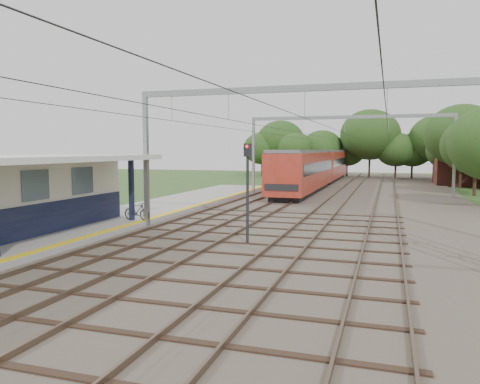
% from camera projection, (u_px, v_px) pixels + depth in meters
% --- Properties ---
extents(ballast_bed, '(18.00, 90.00, 0.10)m').
position_uv_depth(ballast_bed, '(348.00, 202.00, 35.91)').
color(ballast_bed, '#473D33').
rests_on(ballast_bed, ground).
extents(platform, '(5.00, 52.00, 0.35)m').
position_uv_depth(platform, '(95.00, 225.00, 24.21)').
color(platform, gray).
rests_on(platform, ground).
extents(yellow_stripe, '(0.45, 52.00, 0.01)m').
position_uv_depth(yellow_stripe, '(133.00, 223.00, 23.51)').
color(yellow_stripe, yellow).
rests_on(yellow_stripe, platform).
extents(rail_tracks, '(11.80, 88.00, 0.15)m').
position_uv_depth(rail_tracks, '(315.00, 199.00, 36.66)').
color(rail_tracks, brown).
rests_on(rail_tracks, ballast_bed).
extents(catenary_system, '(17.22, 88.00, 7.00)m').
position_uv_depth(catenary_system, '(334.00, 128.00, 31.13)').
color(catenary_system, gray).
rests_on(catenary_system, ground).
extents(tree_band, '(31.72, 30.88, 8.82)m').
position_uv_depth(tree_band, '(365.00, 143.00, 61.25)').
color(tree_band, '#382619').
rests_on(tree_band, ground).
extents(house_far, '(8.00, 6.12, 8.66)m').
position_uv_depth(house_far, '(473.00, 157.00, 52.86)').
color(house_far, brown).
rests_on(house_far, ground).
extents(bicycle, '(1.65, 0.66, 0.96)m').
position_uv_depth(bicycle, '(137.00, 211.00, 24.53)').
color(bicycle, black).
rests_on(bicycle, platform).
extents(train, '(3.00, 37.40, 3.94)m').
position_uv_depth(train, '(319.00, 167.00, 51.74)').
color(train, black).
rests_on(train, ballast_bed).
extents(signal_post, '(0.34, 0.31, 4.30)m').
position_uv_depth(signal_post, '(248.00, 182.00, 19.49)').
color(signal_post, black).
rests_on(signal_post, ground).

